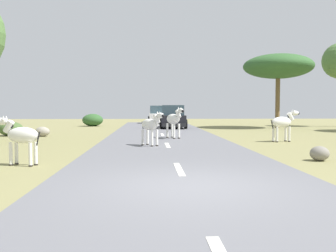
# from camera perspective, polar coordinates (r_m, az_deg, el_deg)

# --- Properties ---
(ground_plane) EXTENTS (90.00, 90.00, 0.00)m
(ground_plane) POSITION_cam_1_polar(r_m,az_deg,el_deg) (7.64, 3.66, -9.41)
(ground_plane) COLOR olive
(road) EXTENTS (6.00, 64.00, 0.05)m
(road) POSITION_cam_1_polar(r_m,az_deg,el_deg) (7.63, 2.91, -9.24)
(road) COLOR slate
(road) RESTS_ON ground_plane
(lane_markings) EXTENTS (0.16, 56.00, 0.01)m
(lane_markings) POSITION_cam_1_polar(r_m,az_deg,el_deg) (6.65, 3.80, -10.80)
(lane_markings) COLOR silver
(lane_markings) RESTS_ON road
(zebra_0) EXTENTS (0.96, 1.59, 1.60)m
(zebra_0) POSITION_cam_1_polar(r_m,az_deg,el_deg) (18.93, 0.92, 0.99)
(zebra_0) COLOR silver
(zebra_0) RESTS_ON road
(zebra_2) EXTENTS (1.07, 1.31, 1.43)m
(zebra_2) POSITION_cam_1_polar(r_m,az_deg,el_deg) (15.25, -2.62, 0.15)
(zebra_2) COLOR silver
(zebra_2) RESTS_ON road
(zebra_3) EXTENTS (1.58, 0.75, 1.53)m
(zebra_3) POSITION_cam_1_polar(r_m,az_deg,el_deg) (18.36, 17.17, 0.52)
(zebra_3) COLOR silver
(zebra_3) RESTS_ON ground_plane
(zebra_4) EXTENTS (1.43, 0.69, 1.39)m
(zebra_4) POSITION_cam_1_polar(r_m,az_deg,el_deg) (11.19, -21.61, -1.40)
(zebra_4) COLOR silver
(zebra_4) RESTS_ON ground_plane
(car_0) EXTENTS (2.06, 4.36, 1.74)m
(car_0) POSITION_cam_1_polar(r_m,az_deg,el_deg) (36.60, -1.47, 1.65)
(car_0) COLOR white
(car_0) RESTS_ON road
(car_1) EXTENTS (2.10, 4.38, 1.74)m
(car_1) POSITION_cam_1_polar(r_m,az_deg,el_deg) (28.77, 0.73, 1.32)
(car_1) COLOR black
(car_1) RESTS_ON road
(tree_1) EXTENTS (5.38, 5.38, 5.75)m
(tree_1) POSITION_cam_1_polar(r_m,az_deg,el_deg) (30.55, 16.47, 8.68)
(tree_1) COLOR brown
(tree_1) RESTS_ON ground_plane
(bush_0) EXTENTS (1.77, 1.59, 1.06)m
(bush_0) POSITION_cam_1_polar(r_m,az_deg,el_deg) (32.80, -11.43, 0.90)
(bush_0) COLOR #2D5628
(bush_0) RESTS_ON ground_plane
(bush_2) EXTENTS (1.36, 1.22, 0.81)m
(bush_2) POSITION_cam_1_polar(r_m,az_deg,el_deg) (23.01, -22.89, -0.39)
(bush_2) COLOR #425B2D
(bush_2) RESTS_ON ground_plane
(rock_0) EXTENTS (0.58, 0.54, 0.45)m
(rock_0) POSITION_cam_1_polar(r_m,az_deg,el_deg) (12.25, 22.14, -3.91)
(rock_0) COLOR gray
(rock_0) RESTS_ON ground_plane
(rock_2) EXTENTS (0.79, 0.57, 0.55)m
(rock_2) POSITION_cam_1_polar(r_m,az_deg,el_deg) (21.87, -18.64, -0.82)
(rock_2) COLOR gray
(rock_2) RESTS_ON ground_plane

